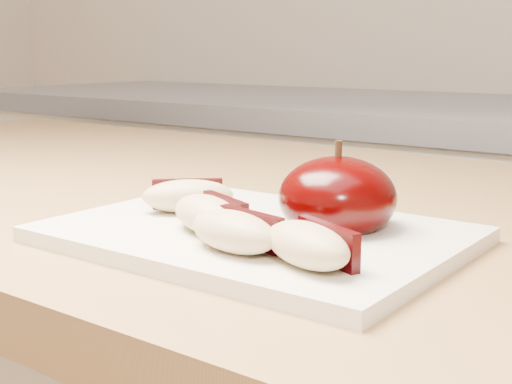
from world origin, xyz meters
The scene contains 7 objects.
back_cabinet centered at (0.00, 1.20, 0.47)m, with size 2.40×0.62×0.94m.
cutting_board centered at (0.09, 0.35, 0.91)m, with size 0.28×0.20×0.01m, color silver.
apple_half centered at (0.14, 0.39, 0.93)m, with size 0.09×0.09×0.07m.
apple_wedge_a centered at (0.02, 0.36, 0.92)m, with size 0.07×0.07×0.03m.
apple_wedge_b centered at (0.07, 0.32, 0.92)m, with size 0.08×0.06×0.03m.
apple_wedge_c centered at (0.12, 0.29, 0.92)m, with size 0.07×0.05×0.03m.
apple_wedge_d centered at (0.17, 0.30, 0.92)m, with size 0.08×0.06×0.03m.
Camera 1 is at (0.38, -0.04, 1.03)m, focal length 50.00 mm.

